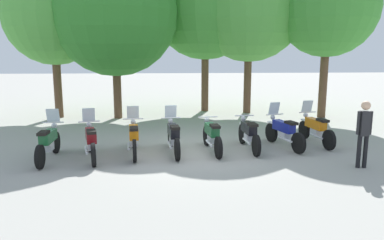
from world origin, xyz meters
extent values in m
plane|color=#9E9B93|center=(0.00, 0.00, 0.00)|extent=(80.00, 80.00, 0.00)
cylinder|color=black|center=(-4.11, 0.17, 0.32)|extent=(0.12, 0.64, 0.64)
cylinder|color=black|center=(-4.06, -1.38, 0.32)|extent=(0.12, 0.64, 0.64)
cube|color=silver|center=(-4.11, 0.17, 0.66)|extent=(0.13, 0.36, 0.04)
cube|color=#1E6033|center=(-4.09, -0.55, 0.67)|extent=(0.29, 0.96, 0.30)
cube|color=silver|center=(-4.09, -0.60, 0.40)|extent=(0.23, 0.41, 0.24)
cube|color=black|center=(-4.07, -0.95, 0.86)|extent=(0.25, 0.45, 0.08)
cylinder|color=silver|center=(-4.11, 0.08, 0.64)|extent=(0.06, 0.23, 0.64)
cylinder|color=silver|center=(-4.10, -0.01, 0.97)|extent=(0.62, 0.06, 0.04)
sphere|color=silver|center=(-4.11, 0.12, 0.85)|extent=(0.17, 0.17, 0.16)
cylinder|color=silver|center=(-4.24, -0.91, 0.34)|extent=(0.09, 0.70, 0.07)
cube|color=silver|center=(-4.11, 0.05, 1.17)|extent=(0.36, 0.14, 0.39)
cylinder|color=black|center=(-3.12, 0.23, 0.32)|extent=(0.26, 0.64, 0.64)
cylinder|color=black|center=(-2.71, -1.26, 0.32)|extent=(0.26, 0.64, 0.64)
cube|color=silver|center=(-3.12, 0.23, 0.66)|extent=(0.21, 0.38, 0.04)
cube|color=maroon|center=(-2.93, -0.47, 0.67)|extent=(0.50, 0.98, 0.30)
cube|color=silver|center=(-2.92, -0.52, 0.40)|extent=(0.32, 0.44, 0.24)
cube|color=black|center=(-2.83, -0.85, 0.86)|extent=(0.35, 0.49, 0.08)
cylinder|color=silver|center=(-3.10, 0.15, 0.64)|extent=(0.11, 0.23, 0.64)
cylinder|color=silver|center=(-3.07, 0.06, 0.97)|extent=(0.61, 0.20, 0.04)
sphere|color=silver|center=(-3.11, 0.18, 0.85)|extent=(0.20, 0.20, 0.16)
cylinder|color=silver|center=(-2.99, -0.85, 0.34)|extent=(0.25, 0.69, 0.07)
cube|color=silver|center=(-3.09, 0.12, 1.17)|extent=(0.38, 0.22, 0.39)
cylinder|color=black|center=(-1.84, 0.62, 0.32)|extent=(0.17, 0.65, 0.64)
cylinder|color=black|center=(-1.66, -0.93, 0.32)|extent=(0.17, 0.65, 0.64)
cube|color=silver|center=(-1.84, 0.62, 0.66)|extent=(0.16, 0.37, 0.04)
cube|color=orange|center=(-1.76, -0.11, 0.67)|extent=(0.36, 0.97, 0.30)
cube|color=silver|center=(-1.75, -0.16, 0.40)|extent=(0.26, 0.42, 0.24)
cube|color=black|center=(-1.71, -0.50, 0.86)|extent=(0.29, 0.46, 0.08)
cylinder|color=silver|center=(-1.83, 0.53, 0.64)|extent=(0.08, 0.23, 0.64)
cylinder|color=silver|center=(-1.82, 0.44, 0.97)|extent=(0.62, 0.11, 0.04)
sphere|color=silver|center=(-1.83, 0.57, 0.85)|extent=(0.18, 0.18, 0.16)
cylinder|color=silver|center=(-1.88, -0.47, 0.34)|extent=(0.15, 0.70, 0.07)
cube|color=silver|center=(-1.82, 0.50, 1.17)|extent=(0.37, 0.17, 0.39)
cylinder|color=black|center=(-0.68, 0.70, 0.32)|extent=(0.18, 0.65, 0.64)
cylinder|color=black|center=(-0.49, -0.84, 0.32)|extent=(0.18, 0.65, 0.64)
cube|color=silver|center=(-0.68, 0.70, 0.66)|extent=(0.16, 0.37, 0.04)
cube|color=black|center=(-0.59, -0.02, 0.67)|extent=(0.37, 0.97, 0.30)
cube|color=silver|center=(-0.58, -0.07, 0.40)|extent=(0.27, 0.42, 0.24)
cube|color=black|center=(-0.54, -0.42, 0.86)|extent=(0.29, 0.47, 0.08)
cylinder|color=silver|center=(-0.67, 0.61, 0.64)|extent=(0.08, 0.23, 0.64)
cylinder|color=silver|center=(-0.66, 0.52, 0.97)|extent=(0.62, 0.11, 0.04)
sphere|color=silver|center=(-0.67, 0.65, 0.85)|extent=(0.18, 0.18, 0.16)
cylinder|color=silver|center=(-0.71, -0.39, 0.34)|extent=(0.15, 0.70, 0.07)
cube|color=silver|center=(-0.66, 0.58, 1.17)|extent=(0.37, 0.17, 0.39)
cylinder|color=black|center=(0.49, 0.81, 0.32)|extent=(0.18, 0.65, 0.64)
cylinder|color=black|center=(0.68, -0.73, 0.32)|extent=(0.18, 0.65, 0.64)
cube|color=silver|center=(0.49, 0.81, 0.66)|extent=(0.16, 0.37, 0.04)
cube|color=#1E6033|center=(0.58, 0.09, 0.67)|extent=(0.37, 0.97, 0.30)
cube|color=silver|center=(0.58, 0.04, 0.40)|extent=(0.27, 0.42, 0.24)
cube|color=black|center=(0.63, -0.30, 0.86)|extent=(0.29, 0.47, 0.08)
cylinder|color=silver|center=(0.50, 0.72, 0.64)|extent=(0.08, 0.23, 0.64)
cylinder|color=silver|center=(0.51, 0.63, 0.97)|extent=(0.62, 0.11, 0.04)
sphere|color=silver|center=(0.49, 0.76, 0.85)|extent=(0.18, 0.18, 0.16)
cylinder|color=silver|center=(0.46, -0.27, 0.34)|extent=(0.16, 0.70, 0.07)
cylinder|color=black|center=(1.69, 0.99, 0.32)|extent=(0.15, 0.65, 0.64)
cylinder|color=black|center=(1.81, -0.55, 0.32)|extent=(0.15, 0.65, 0.64)
cube|color=silver|center=(1.69, 0.99, 0.66)|extent=(0.15, 0.37, 0.04)
cube|color=black|center=(1.75, 0.27, 0.67)|extent=(0.33, 0.97, 0.30)
cube|color=silver|center=(1.75, 0.22, 0.40)|extent=(0.25, 0.41, 0.24)
cube|color=black|center=(1.78, -0.13, 0.86)|extent=(0.27, 0.46, 0.08)
cylinder|color=silver|center=(1.70, 0.90, 0.64)|extent=(0.07, 0.23, 0.64)
cylinder|color=silver|center=(1.71, 0.81, 0.97)|extent=(0.62, 0.08, 0.04)
sphere|color=silver|center=(1.70, 0.94, 0.85)|extent=(0.17, 0.17, 0.16)
cylinder|color=silver|center=(1.61, -0.09, 0.34)|extent=(0.12, 0.70, 0.07)
cylinder|color=black|center=(2.71, 1.15, 0.32)|extent=(0.27, 0.64, 0.64)
cylinder|color=black|center=(3.13, -0.34, 0.32)|extent=(0.27, 0.64, 0.64)
cube|color=silver|center=(2.71, 1.15, 0.66)|extent=(0.21, 0.38, 0.04)
cube|color=navy|center=(2.90, 0.45, 0.67)|extent=(0.51, 0.98, 0.30)
cube|color=silver|center=(2.92, 0.40, 0.40)|extent=(0.32, 0.44, 0.24)
cube|color=black|center=(3.01, 0.07, 0.86)|extent=(0.35, 0.49, 0.08)
cylinder|color=silver|center=(2.73, 1.06, 0.64)|extent=(0.11, 0.23, 0.64)
cylinder|color=silver|center=(2.76, 0.98, 0.97)|extent=(0.61, 0.20, 0.04)
sphere|color=silver|center=(2.72, 1.10, 0.85)|extent=(0.20, 0.20, 0.16)
cylinder|color=silver|center=(2.84, 0.07, 0.34)|extent=(0.26, 0.69, 0.07)
cube|color=silver|center=(2.74, 1.04, 1.17)|extent=(0.38, 0.22, 0.39)
cylinder|color=black|center=(3.97, 1.53, 0.32)|extent=(0.19, 0.65, 0.64)
cylinder|color=black|center=(4.20, 0.00, 0.32)|extent=(0.19, 0.65, 0.64)
cube|color=silver|center=(3.97, 1.53, 0.66)|extent=(0.17, 0.37, 0.04)
cube|color=orange|center=(4.08, 0.82, 0.67)|extent=(0.40, 0.98, 0.30)
cube|color=silver|center=(4.09, 0.77, 0.40)|extent=(0.28, 0.43, 0.24)
cube|color=black|center=(4.14, 0.42, 0.86)|extent=(0.30, 0.47, 0.08)
cylinder|color=silver|center=(3.98, 1.44, 0.64)|extent=(0.08, 0.23, 0.64)
cylinder|color=silver|center=(4.00, 1.36, 0.97)|extent=(0.62, 0.13, 0.04)
sphere|color=silver|center=(3.98, 1.48, 0.85)|extent=(0.18, 0.18, 0.16)
cylinder|color=silver|center=(3.97, 0.45, 0.34)|extent=(0.17, 0.70, 0.07)
cube|color=silver|center=(3.99, 1.42, 1.17)|extent=(0.38, 0.18, 0.39)
cylinder|color=black|center=(4.41, -1.77, 0.43)|extent=(0.11, 0.11, 0.86)
cylinder|color=black|center=(4.24, -1.76, 0.43)|extent=(0.11, 0.11, 0.86)
cube|color=#262628|center=(4.32, -1.76, 1.18)|extent=(0.23, 0.21, 0.65)
cylinder|color=#262628|center=(4.48, -1.77, 1.20)|extent=(0.08, 0.08, 0.61)
cylinder|color=#262628|center=(4.16, -1.76, 1.20)|extent=(0.08, 0.08, 0.61)
sphere|color=#DBAD89|center=(4.32, -1.76, 1.65)|extent=(0.24, 0.24, 0.23)
cylinder|color=brown|center=(-5.77, 6.35, 1.51)|extent=(0.36, 0.36, 3.03)
sphere|color=#4C9E3D|center=(-5.77, 6.35, 4.54)|extent=(4.31, 4.31, 4.31)
cylinder|color=brown|center=(-3.05, 6.02, 1.36)|extent=(0.36, 0.36, 2.73)
sphere|color=#2D7A28|center=(-3.05, 6.02, 4.67)|extent=(5.55, 5.55, 5.55)
cylinder|color=brown|center=(1.08, 7.84, 1.68)|extent=(0.36, 0.36, 3.36)
sphere|color=#3D8E33|center=(1.08, 7.84, 5.19)|extent=(5.23, 5.23, 5.23)
cylinder|color=brown|center=(3.10, 7.15, 1.63)|extent=(0.36, 0.36, 3.26)
sphere|color=#4C9E3D|center=(3.10, 7.15, 5.08)|extent=(5.20, 5.20, 5.20)
cylinder|color=brown|center=(6.29, 5.71, 1.69)|extent=(0.36, 0.36, 3.38)
sphere|color=#3D8E33|center=(6.29, 5.71, 4.91)|extent=(4.36, 4.36, 4.36)
camera|label=1|loc=(-0.66, -10.94, 3.04)|focal=35.00mm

